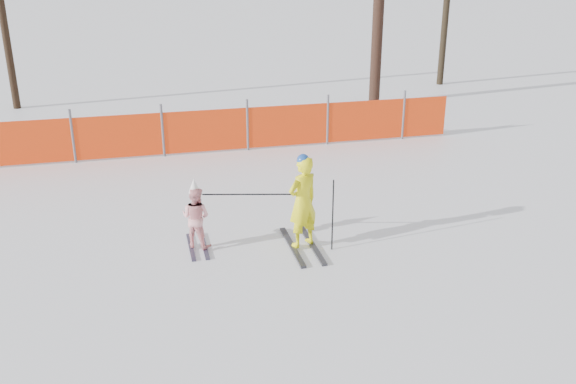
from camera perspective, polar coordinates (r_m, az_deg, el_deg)
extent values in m
plane|color=white|center=(10.22, 0.66, -6.23)|extent=(120.00, 120.00, 0.00)
cube|color=black|center=(10.65, 0.39, -4.90)|extent=(0.09, 1.47, 0.04)
cube|color=black|center=(10.73, 2.16, -4.71)|extent=(0.09, 1.47, 0.04)
imported|color=#FCF715|center=(10.36, 1.32, -0.88)|extent=(0.67, 0.58, 1.54)
sphere|color=#1C469B|center=(10.11, 1.35, 2.84)|extent=(0.20, 0.20, 0.20)
cube|color=black|center=(10.77, -8.62, -4.86)|extent=(0.09, 1.00, 0.03)
cube|color=black|center=(10.79, -7.46, -4.75)|extent=(0.09, 1.00, 0.03)
imported|color=#FFA6AC|center=(10.56, -8.19, -2.22)|extent=(0.64, 0.61, 1.03)
cone|color=white|center=(10.35, -8.35, 0.57)|extent=(0.19, 0.19, 0.24)
cylinder|color=black|center=(10.38, 3.99, -2.09)|extent=(0.02, 0.02, 1.22)
cylinder|color=black|center=(10.32, -3.51, -0.21)|extent=(1.46, 0.36, 0.02)
cylinder|color=#595960|center=(15.29, -18.59, 4.72)|extent=(0.06, 0.06, 1.25)
cylinder|color=#595960|center=(15.23, -11.08, 5.39)|extent=(0.06, 0.06, 1.25)
cylinder|color=#595960|center=(15.43, -3.62, 5.96)|extent=(0.06, 0.06, 1.25)
cylinder|color=#595960|center=(15.88, 3.54, 6.42)|extent=(0.06, 0.06, 1.25)
cylinder|color=#595960|center=(16.56, 10.22, 6.75)|extent=(0.06, 0.06, 1.25)
cube|color=#FF3D0D|center=(15.27, -16.42, 4.65)|extent=(17.15, 0.03, 1.00)
cylinder|color=black|center=(20.77, -24.01, 14.04)|extent=(0.22, 0.22, 5.37)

